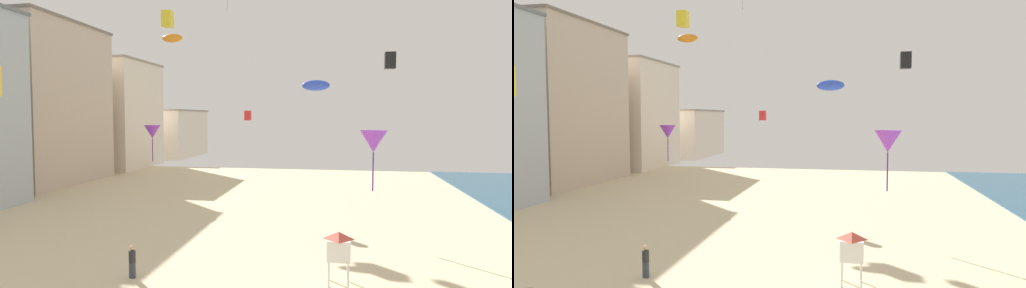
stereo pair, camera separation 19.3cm
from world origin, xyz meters
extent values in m
cube|color=#C6B29E|center=(-29.64, 40.31, 9.43)|extent=(14.30, 15.91, 18.86)
cube|color=slate|center=(-29.64, 40.31, 19.01)|extent=(14.59, 16.22, 0.30)
cube|color=silver|center=(-29.64, 57.75, 8.20)|extent=(15.16, 13.93, 16.40)
cube|color=gray|center=(-29.64, 57.75, 16.55)|extent=(15.46, 14.21, 0.30)
cube|color=silver|center=(-29.64, 77.66, 4.56)|extent=(17.56, 17.99, 9.12)
cube|color=gray|center=(-29.64, 77.66, 9.27)|extent=(17.91, 18.35, 0.30)
cube|color=#383D4C|center=(-2.43, 13.05, 0.40)|extent=(0.28, 0.18, 0.80)
cylinder|color=#262628|center=(-2.43, 13.05, 1.10)|extent=(0.34, 0.34, 0.60)
sphere|color=tan|center=(-2.43, 13.05, 1.52)|extent=(0.24, 0.24, 0.24)
cylinder|color=white|center=(7.18, 13.67, 0.60)|extent=(0.10, 0.10, 1.20)
cylinder|color=white|center=(8.08, 13.67, 0.60)|extent=(0.10, 0.10, 1.20)
cylinder|color=white|center=(7.18, 14.57, 0.60)|extent=(0.10, 0.10, 1.20)
cylinder|color=white|center=(8.08, 14.57, 0.60)|extent=(0.10, 0.10, 1.20)
cube|color=white|center=(7.63, 14.12, 1.70)|extent=(1.10, 1.10, 1.00)
pyramid|color=#D14C3D|center=(7.63, 14.12, 2.38)|extent=(1.10, 1.10, 0.35)
ellipsoid|color=blue|center=(5.92, 25.53, 10.29)|extent=(2.01, 0.56, 0.78)
cone|color=purple|center=(-10.17, 33.16, 6.57)|extent=(1.55, 1.55, 1.27)
cylinder|color=#63278B|center=(-10.17, 33.16, 4.81)|extent=(0.08, 0.08, 2.25)
cube|color=yellow|center=(-9.12, 34.76, 17.64)|extent=(0.99, 0.99, 1.55)
cone|color=purple|center=(9.81, 22.55, 6.42)|extent=(1.75, 1.75, 1.43)
cylinder|color=#63278B|center=(9.81, 22.55, 4.43)|extent=(0.10, 0.10, 2.55)
cylinder|color=#A4A4A4|center=(-2.94, 34.33, 18.93)|extent=(0.06, 0.06, 1.59)
ellipsoid|color=orange|center=(-7.73, 32.43, 15.32)|extent=(2.00, 0.56, 0.78)
cube|color=red|center=(0.02, 29.61, 8.12)|extent=(0.52, 0.52, 0.82)
cube|color=black|center=(12.59, 39.42, 13.66)|extent=(1.04, 1.04, 1.64)
camera|label=1|loc=(7.56, -6.90, 8.02)|focal=30.92mm
camera|label=2|loc=(7.75, -6.86, 8.02)|focal=30.92mm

